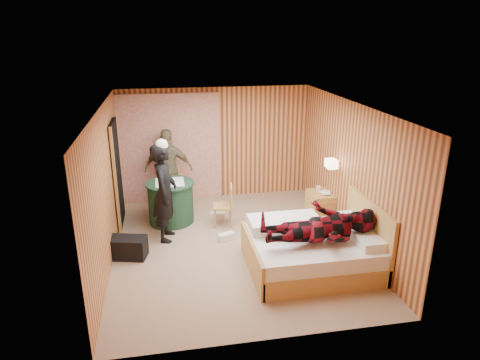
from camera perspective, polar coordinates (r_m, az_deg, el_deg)
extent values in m
cube|color=#9F8068|center=(7.75, -0.76, -8.77)|extent=(4.20, 5.00, 0.01)
cube|color=white|center=(6.93, -0.85, 9.78)|extent=(4.20, 5.00, 0.01)
cube|color=#E89B59|center=(9.61, -3.29, 4.86)|extent=(4.20, 0.02, 2.50)
cube|color=#E89B59|center=(7.22, -17.47, -1.01)|extent=(0.02, 5.00, 2.50)
cube|color=#E89B59|center=(7.85, 14.50, 0.90)|extent=(0.02, 5.00, 2.50)
cube|color=beige|center=(9.49, -9.25, 4.13)|extent=(2.20, 0.08, 2.40)
cube|color=black|center=(8.60, -16.05, 0.80)|extent=(0.06, 0.90, 2.05)
cylinder|color=gold|center=(8.19, 12.61, 2.18)|extent=(0.18, 0.04, 0.04)
cube|color=#FFE1B2|center=(8.16, 12.09, 2.15)|extent=(0.18, 0.24, 0.16)
cube|color=#E7BF5E|center=(7.12, 9.47, -10.43)|extent=(1.96, 1.57, 0.29)
cube|color=white|center=(6.99, 9.59, -8.51)|extent=(1.90, 1.51, 0.25)
cube|color=#E7BF5E|center=(6.81, 1.60, -10.38)|extent=(0.06, 1.57, 0.55)
cube|color=#E7BF5E|center=(7.30, 16.81, -6.78)|extent=(0.06, 1.57, 1.08)
cube|color=white|center=(6.89, 16.78, -7.76)|extent=(0.37, 0.54, 0.14)
cube|color=white|center=(7.49, 14.26, -5.26)|extent=(0.37, 0.54, 0.14)
cube|color=white|center=(7.17, 5.91, -5.70)|extent=(1.18, 0.59, 0.18)
cube|color=#E7BF5E|center=(8.77, 10.57, -3.50)|extent=(0.43, 0.59, 0.59)
cube|color=#E7BF5E|center=(8.70, 10.65, -2.36)|extent=(0.45, 0.61, 0.03)
cylinder|color=#214932|center=(8.63, -9.20, -3.02)|extent=(0.88, 0.88, 0.81)
cylinder|color=#214932|center=(8.49, -9.34, -0.46)|extent=(0.95, 0.95, 0.03)
cube|color=white|center=(8.48, -9.35, -0.31)|extent=(0.58, 0.58, 0.01)
cube|color=#E7BF5E|center=(9.23, -9.33, -1.20)|extent=(0.50, 0.50, 0.05)
cube|color=#E7BF5E|center=(9.33, -9.21, 0.64)|extent=(0.42, 0.12, 0.46)
cylinder|color=#E7BF5E|center=(9.19, -10.48, -2.94)|extent=(0.04, 0.04, 0.43)
cylinder|color=#E7BF5E|center=(9.44, -8.06, -2.19)|extent=(0.04, 0.04, 0.43)
cube|color=#E7BF5E|center=(8.38, -2.32, -3.50)|extent=(0.42, 0.42, 0.04)
cube|color=#E7BF5E|center=(8.30, -1.17, -2.06)|extent=(0.08, 0.38, 0.41)
cylinder|color=#E7BF5E|center=(8.60, -3.33, -4.42)|extent=(0.04, 0.04, 0.38)
cylinder|color=#E7BF5E|center=(8.32, -1.24, -5.22)|extent=(0.04, 0.04, 0.38)
cube|color=black|center=(7.56, -14.81, -8.71)|extent=(0.70, 0.49, 0.36)
cube|color=white|center=(8.79, -2.98, -4.74)|extent=(0.32, 0.20, 0.13)
cube|color=white|center=(7.92, -1.87, -7.58)|extent=(0.32, 0.22, 0.13)
imported|color=black|center=(7.77, -10.03, -1.66)|extent=(0.53, 0.72, 1.81)
imported|color=#6F664A|center=(9.22, -9.49, 1.48)|extent=(1.06, 0.56, 1.72)
imported|color=maroon|center=(6.60, 10.85, -5.00)|extent=(0.86, 0.67, 1.77)
imported|color=white|center=(8.62, 10.81, -1.76)|extent=(0.22, 0.26, 0.02)
imported|color=white|center=(8.61, 10.82, -1.63)|extent=(0.23, 0.27, 0.02)
imported|color=white|center=(8.76, 10.41, -1.12)|extent=(0.12, 0.12, 0.09)
imported|color=white|center=(8.41, -8.68, -0.03)|extent=(0.13, 0.13, 0.10)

